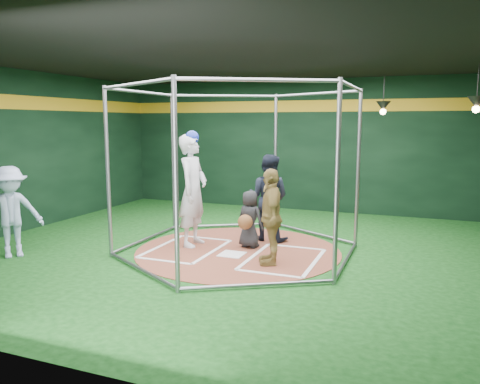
% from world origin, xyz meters
% --- Properties ---
extents(room_shell, '(10.10, 9.10, 3.53)m').
position_xyz_m(room_shell, '(0.00, 0.01, 1.75)').
color(room_shell, '#0D390E').
rests_on(room_shell, ground).
extents(clay_disc, '(3.80, 3.80, 0.01)m').
position_xyz_m(clay_disc, '(0.00, 0.00, 0.01)').
color(clay_disc, brown).
rests_on(clay_disc, ground).
extents(home_plate, '(0.43, 0.43, 0.01)m').
position_xyz_m(home_plate, '(0.00, -0.30, 0.02)').
color(home_plate, white).
rests_on(home_plate, clay_disc).
extents(batter_box_left, '(1.17, 1.77, 0.01)m').
position_xyz_m(batter_box_left, '(-0.95, -0.25, 0.02)').
color(batter_box_left, white).
rests_on(batter_box_left, clay_disc).
extents(batter_box_right, '(1.17, 1.77, 0.01)m').
position_xyz_m(batter_box_right, '(0.95, -0.25, 0.02)').
color(batter_box_right, white).
rests_on(batter_box_right, clay_disc).
extents(batting_cage, '(4.05, 4.67, 3.00)m').
position_xyz_m(batting_cage, '(-0.00, -0.00, 1.50)').
color(batting_cage, gray).
rests_on(batting_cage, ground).
extents(pendant_lamp_near, '(0.34, 0.34, 0.90)m').
position_xyz_m(pendant_lamp_near, '(2.20, 3.60, 2.74)').
color(pendant_lamp_near, black).
rests_on(pendant_lamp_near, room_shell).
extents(pendant_lamp_far, '(0.34, 0.34, 0.90)m').
position_xyz_m(pendant_lamp_far, '(4.00, 2.00, 2.74)').
color(pendant_lamp_far, black).
rests_on(pendant_lamp_far, room_shell).
extents(batter_figure, '(0.55, 0.80, 2.21)m').
position_xyz_m(batter_figure, '(-0.95, 0.05, 1.10)').
color(batter_figure, silver).
rests_on(batter_figure, clay_disc).
extents(visitor_leopard, '(0.73, 1.03, 1.62)m').
position_xyz_m(visitor_leopard, '(0.81, -0.55, 0.82)').
color(visitor_leopard, tan).
rests_on(visitor_leopard, clay_disc).
extents(catcher_figure, '(0.60, 0.62, 1.09)m').
position_xyz_m(catcher_figure, '(0.12, 0.28, 0.56)').
color(catcher_figure, black).
rests_on(catcher_figure, clay_disc).
extents(umpire, '(0.88, 0.71, 1.74)m').
position_xyz_m(umpire, '(0.27, 0.97, 0.88)').
color(umpire, black).
rests_on(umpire, clay_disc).
extents(bystander_blue, '(1.12, 1.20, 1.62)m').
position_xyz_m(bystander_blue, '(-3.60, -1.80, 0.81)').
color(bystander_blue, '#A9BBDF').
rests_on(bystander_blue, ground).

